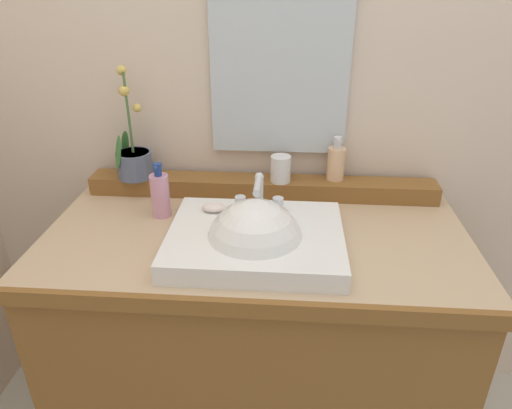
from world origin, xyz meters
The scene contains 10 objects.
wall_back centered at (0.00, 0.42, 1.33)m, with size 2.84×0.20×2.67m, color beige.
vanity_cabinet centered at (0.00, 0.00, 0.41)m, with size 1.23×0.64×0.83m.
back_ledge centered at (0.00, 0.26, 0.85)m, with size 1.15×0.10×0.06m, color brown.
sink_basin centered at (0.01, -0.10, 0.84)m, with size 0.47×0.38×0.29m.
soap_bar centered at (-0.12, 0.02, 0.89)m, with size 0.07×0.04×0.02m, color silver.
potted_plant centered at (-0.42, 0.24, 0.95)m, with size 0.12×0.12×0.36m.
soap_dispenser centered at (0.24, 0.27, 0.94)m, with size 0.06×0.06×0.15m.
tumbler_cup centered at (0.06, 0.24, 0.93)m, with size 0.07×0.07×0.09m, color silver.
lotion_bottle centered at (-0.30, 0.09, 0.89)m, with size 0.06×0.06×0.17m.
mirror centered at (0.05, 0.31, 1.24)m, with size 0.43×0.02×0.55m, color silver.
Camera 1 is at (0.09, -1.16, 1.50)m, focal length 32.63 mm.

